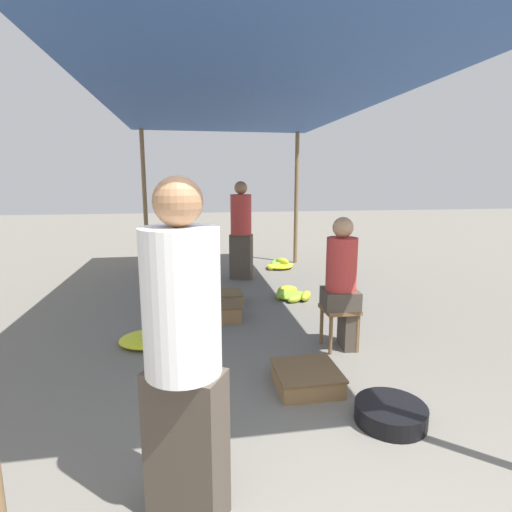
{
  "coord_description": "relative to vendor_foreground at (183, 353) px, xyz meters",
  "views": [
    {
      "loc": [
        -0.67,
        -1.24,
        1.67
      ],
      "look_at": [
        0.0,
        2.72,
        0.91
      ],
      "focal_mm": 28.0,
      "sensor_mm": 36.0,
      "label": 1
    }
  ],
  "objects": [
    {
      "name": "crate_near",
      "position": [
        0.44,
        2.88,
        -0.78
      ],
      "size": [
        0.39,
        0.39,
        0.2
      ],
      "color": "olive",
      "rests_on": "ground"
    },
    {
      "name": "basin_black",
      "position": [
        1.4,
        0.57,
        -0.81
      ],
      "size": [
        0.5,
        0.5,
        0.13
      ],
      "color": "black",
      "rests_on": "ground"
    },
    {
      "name": "banana_pile_left_2",
      "position": [
        -0.51,
        5.34,
        -0.8
      ],
      "size": [
        0.46,
        0.36,
        0.2
      ],
      "color": "yellow",
      "rests_on": "ground"
    },
    {
      "name": "canopy_post_back_left",
      "position": [
        -0.76,
        6.06,
        0.42
      ],
      "size": [
        0.08,
        0.08,
        2.6
      ],
      "primitive_type": "cylinder",
      "color": "olive",
      "rests_on": "ground"
    },
    {
      "name": "vendor_foreground",
      "position": [
        0.0,
        0.0,
        0.0
      ],
      "size": [
        0.49,
        0.49,
        1.7
      ],
      "color": "#4C4238",
      "rests_on": "ground"
    },
    {
      "name": "banana_pile_right_1",
      "position": [
        1.75,
        5.58,
        -0.81
      ],
      "size": [
        0.61,
        0.53,
        0.2
      ],
      "color": "#BFD12A",
      "rests_on": "ground"
    },
    {
      "name": "shopper_walking_mid",
      "position": [
        0.91,
        4.89,
        -0.02
      ],
      "size": [
        0.46,
        0.46,
        1.66
      ],
      "color": "#4C4238",
      "rests_on": "ground"
    },
    {
      "name": "vendor_seated",
      "position": [
        1.52,
        1.84,
        -0.19
      ],
      "size": [
        0.37,
        0.37,
        1.33
      ],
      "color": "#4C4238",
      "rests_on": "ground"
    },
    {
      "name": "banana_pile_left_0",
      "position": [
        -0.39,
        2.25,
        -0.82
      ],
      "size": [
        0.6,
        0.53,
        0.17
      ],
      "color": "#C7D429",
      "rests_on": "ground"
    },
    {
      "name": "crate_far",
      "position": [
        0.52,
        3.52,
        -0.8
      ],
      "size": [
        0.42,
        0.42,
        0.16
      ],
      "color": "#9E7A4C",
      "rests_on": "ground"
    },
    {
      "name": "canopy_post_back_right",
      "position": [
        2.19,
        6.06,
        0.42
      ],
      "size": [
        0.08,
        0.08,
        2.6
      ],
      "primitive_type": "cylinder",
      "color": "olive",
      "rests_on": "ground"
    },
    {
      "name": "crate_mid",
      "position": [
        0.96,
        1.14,
        -0.8
      ],
      "size": [
        0.52,
        0.52,
        0.16
      ],
      "color": "olive",
      "rests_on": "ground"
    },
    {
      "name": "stool",
      "position": [
        1.5,
        1.84,
        -0.54
      ],
      "size": [
        0.34,
        0.34,
        0.43
      ],
      "color": "brown",
      "rests_on": "ground"
    },
    {
      "name": "banana_pile_left_1",
      "position": [
        -0.04,
        5.02,
        -0.82
      ],
      "size": [
        0.5,
        0.44,
        0.18
      ],
      "color": "#7DB636",
      "rests_on": "ground"
    },
    {
      "name": "canopy_tarp",
      "position": [
        0.71,
        2.91,
        1.74
      ],
      "size": [
        3.35,
        6.69,
        0.04
      ],
      "primitive_type": "cube",
      "color": "#33569E",
      "rests_on": "canopy_post_front_left"
    },
    {
      "name": "banana_pile_right_0",
      "position": [
        1.48,
        3.58,
        -0.82
      ],
      "size": [
        0.59,
        0.54,
        0.15
      ],
      "color": "#CCD628",
      "rests_on": "ground"
    }
  ]
}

